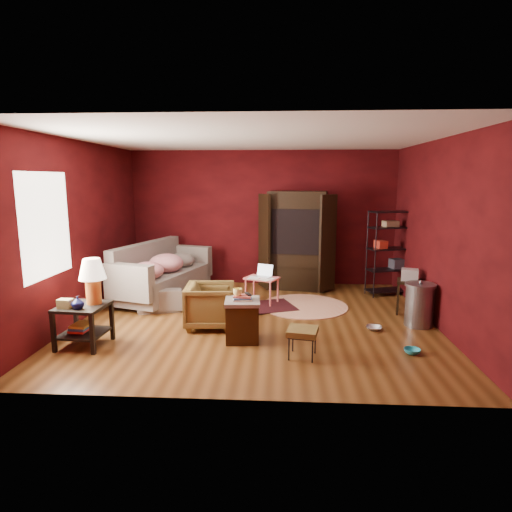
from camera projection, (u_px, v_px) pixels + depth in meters
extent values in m
cube|color=brown|center=(255.00, 321.00, 6.78)|extent=(5.50, 5.00, 0.02)
cube|color=white|center=(255.00, 137.00, 6.29)|extent=(5.50, 5.00, 0.02)
cube|color=#4C0A0D|center=(263.00, 218.00, 9.00)|extent=(5.50, 0.02, 2.80)
cube|color=#4C0A0D|center=(239.00, 265.00, 4.07)|extent=(5.50, 0.02, 2.80)
cube|color=#4C0A0D|center=(80.00, 231.00, 6.70)|extent=(0.02, 5.00, 2.80)
cube|color=#4C0A0D|center=(440.00, 234.00, 6.37)|extent=(0.02, 5.00, 2.80)
cube|color=white|center=(46.00, 225.00, 5.68)|extent=(0.02, 1.20, 1.40)
imported|color=slate|center=(161.00, 280.00, 7.94)|extent=(1.01, 1.97, 0.74)
imported|color=black|center=(210.00, 303.00, 6.43)|extent=(0.71, 0.75, 0.73)
imported|color=silver|center=(374.00, 323.00, 6.32)|extent=(0.24, 0.11, 0.23)
imported|color=#28AABE|center=(412.00, 346.00, 5.46)|extent=(0.22, 0.12, 0.21)
imported|color=#0C103F|center=(78.00, 303.00, 5.48)|extent=(0.21, 0.22, 0.16)
imported|color=#FDEB7B|center=(238.00, 291.00, 5.79)|extent=(0.16, 0.15, 0.13)
cube|color=black|center=(82.00, 307.00, 5.65)|extent=(0.64, 0.64, 0.04)
cube|color=black|center=(84.00, 333.00, 5.71)|extent=(0.59, 0.59, 0.03)
cube|color=black|center=(53.00, 332.00, 5.47)|extent=(0.05, 0.05, 0.55)
cube|color=black|center=(92.00, 334.00, 5.40)|extent=(0.05, 0.05, 0.55)
cube|color=black|center=(76.00, 319.00, 5.99)|extent=(0.05, 0.05, 0.55)
cube|color=black|center=(112.00, 320.00, 5.92)|extent=(0.05, 0.05, 0.55)
cylinder|color=orange|center=(94.00, 291.00, 5.70)|extent=(0.21, 0.21, 0.34)
cone|color=#F2E5C6|center=(92.00, 269.00, 5.64)|extent=(0.38, 0.38, 0.28)
cube|color=olive|center=(65.00, 304.00, 5.51)|extent=(0.19, 0.13, 0.12)
cube|color=#CD3933|center=(81.00, 330.00, 5.71)|extent=(0.24, 0.29, 0.03)
cube|color=#3379CD|center=(81.00, 327.00, 5.71)|extent=(0.24, 0.29, 0.03)
cube|color=#E6D34C|center=(82.00, 325.00, 5.70)|extent=(0.24, 0.29, 0.03)
cube|color=slate|center=(164.00, 283.00, 7.97)|extent=(1.44, 2.24, 0.44)
cube|color=slate|center=(146.00, 266.00, 8.05)|extent=(0.79, 2.04, 0.87)
cube|color=slate|center=(129.00, 282.00, 6.98)|extent=(0.89, 0.44, 0.60)
cube|color=slate|center=(191.00, 260.00, 8.89)|extent=(0.89, 0.44, 0.60)
ellipsoid|color=#B3192F|center=(147.00, 271.00, 7.34)|extent=(0.71, 0.71, 0.31)
ellipsoid|color=#B3192F|center=(166.00, 263.00, 7.89)|extent=(0.79, 0.79, 0.35)
ellipsoid|color=slate|center=(181.00, 260.00, 8.40)|extent=(0.65, 0.65, 0.28)
cube|color=#3B220D|center=(242.00, 322.00, 5.89)|extent=(0.47, 0.47, 0.53)
cube|color=slate|center=(242.00, 302.00, 5.84)|extent=(0.51, 0.51, 0.05)
cube|color=beige|center=(242.00, 299.00, 5.83)|extent=(0.27, 0.21, 0.02)
cube|color=#456AA1|center=(242.00, 298.00, 5.83)|extent=(0.28, 0.23, 0.02)
cube|color=#B84F45|center=(242.00, 296.00, 5.83)|extent=(0.24, 0.18, 0.02)
cube|color=black|center=(248.00, 294.00, 5.85)|extent=(0.11, 0.16, 0.02)
cube|color=black|center=(303.00, 331.00, 5.32)|extent=(0.42, 0.42, 0.07)
cube|color=black|center=(303.00, 335.00, 5.33)|extent=(0.38, 0.38, 0.02)
cylinder|color=black|center=(289.00, 349.00, 5.25)|extent=(0.02, 0.02, 0.30)
cylinder|color=black|center=(312.00, 351.00, 5.18)|extent=(0.02, 0.02, 0.30)
cylinder|color=black|center=(293.00, 340.00, 5.53)|extent=(0.02, 0.02, 0.30)
cylinder|color=black|center=(315.00, 342.00, 5.46)|extent=(0.02, 0.02, 0.30)
cylinder|color=beige|center=(304.00, 306.00, 7.53)|extent=(1.81, 1.81, 0.01)
cube|color=#471319|center=(261.00, 307.00, 7.44)|extent=(1.34, 1.12, 0.01)
cube|color=#FF7574|center=(262.00, 278.00, 7.62)|extent=(0.67, 0.58, 0.03)
cylinder|color=#FF7574|center=(246.00, 291.00, 7.63)|extent=(0.04, 0.04, 0.47)
cylinder|color=#FF7574|center=(270.00, 295.00, 7.42)|extent=(0.04, 0.04, 0.47)
cylinder|color=#FF7574|center=(254.00, 287.00, 7.91)|extent=(0.04, 0.04, 0.47)
cylinder|color=#FF7574|center=(278.00, 290.00, 7.69)|extent=(0.04, 0.04, 0.47)
cube|color=white|center=(263.00, 277.00, 7.64)|extent=(0.36, 0.31, 0.01)
cube|color=silver|center=(265.00, 270.00, 7.72)|extent=(0.30, 0.18, 0.20)
cube|color=white|center=(254.00, 278.00, 7.59)|extent=(0.25, 0.31, 0.00)
cube|color=white|center=(266.00, 279.00, 7.49)|extent=(0.32, 0.34, 0.00)
cube|color=black|center=(297.00, 240.00, 8.65)|extent=(1.22, 0.79, 1.97)
cube|color=black|center=(297.00, 231.00, 8.52)|extent=(1.00, 0.60, 0.88)
cube|color=black|center=(264.00, 241.00, 8.50)|extent=(0.25, 0.44, 1.87)
cube|color=black|center=(328.00, 243.00, 8.24)|extent=(0.36, 0.37, 1.87)
cube|color=#2E3234|center=(297.00, 236.00, 8.59)|extent=(0.72, 0.61, 0.54)
cube|color=black|center=(295.00, 237.00, 8.33)|extent=(0.52, 0.09, 0.42)
cube|color=black|center=(296.00, 266.00, 8.70)|extent=(1.00, 0.66, 0.05)
cylinder|color=black|center=(375.00, 256.00, 7.91)|extent=(0.03, 0.03, 1.62)
cylinder|color=black|center=(411.00, 254.00, 8.09)|extent=(0.03, 0.03, 1.62)
cylinder|color=black|center=(367.00, 253.00, 8.22)|extent=(0.03, 0.03, 1.62)
cylinder|color=black|center=(402.00, 251.00, 8.40)|extent=(0.03, 0.03, 1.62)
cube|color=black|center=(387.00, 290.00, 8.28)|extent=(0.86, 0.56, 0.02)
cube|color=black|center=(388.00, 270.00, 8.21)|extent=(0.86, 0.56, 0.02)
cube|color=black|center=(389.00, 249.00, 8.14)|extent=(0.86, 0.56, 0.02)
cube|color=black|center=(390.00, 228.00, 8.07)|extent=(0.86, 0.56, 0.02)
cube|color=black|center=(391.00, 212.00, 8.02)|extent=(0.86, 0.56, 0.02)
cube|color=#A7291B|center=(381.00, 244.00, 8.08)|extent=(0.24, 0.27, 0.14)
cube|color=#393745|center=(397.00, 264.00, 8.24)|extent=(0.28, 0.28, 0.18)
cube|color=#8B7553|center=(390.00, 224.00, 8.06)|extent=(0.31, 0.25, 0.11)
cube|color=black|center=(409.00, 281.00, 7.04)|extent=(0.46, 0.46, 0.04)
cube|color=black|center=(398.00, 299.00, 6.99)|extent=(0.05, 0.05, 0.55)
cube|color=black|center=(419.00, 301.00, 6.88)|extent=(0.05, 0.05, 0.55)
cube|color=black|center=(398.00, 294.00, 7.29)|extent=(0.05, 0.05, 0.55)
cube|color=black|center=(418.00, 296.00, 7.18)|extent=(0.05, 0.05, 0.55)
cube|color=silver|center=(410.00, 275.00, 7.02)|extent=(0.31, 0.27, 0.19)
cylinder|color=gray|center=(419.00, 306.00, 6.48)|extent=(0.53, 0.53, 0.62)
cylinder|color=gray|center=(421.00, 285.00, 6.42)|extent=(0.58, 0.58, 0.04)
sphere|color=gray|center=(421.00, 282.00, 6.41)|extent=(0.08, 0.08, 0.06)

